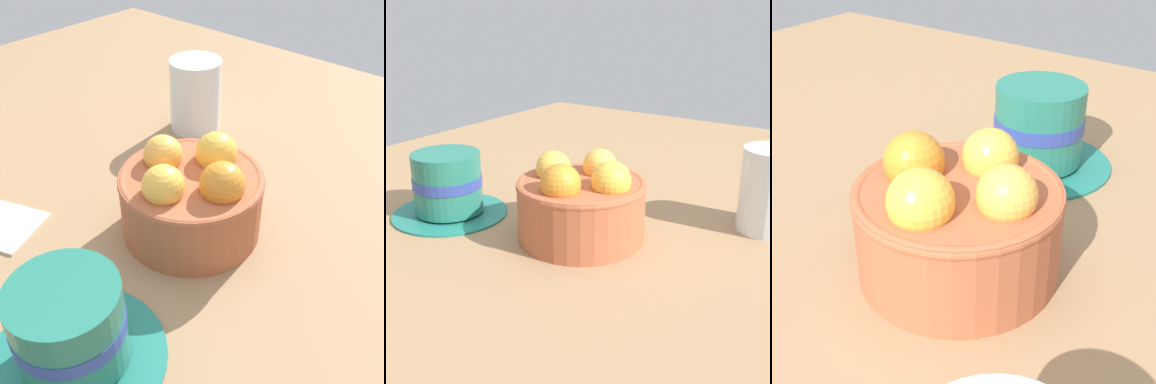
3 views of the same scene
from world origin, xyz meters
The scene contains 3 objects.
ground_plane centered at (0.00, 0.00, -2.22)cm, with size 139.89×110.24×4.44cm, color #997551.
terracotta_bowl centered at (-0.04, -0.03, 4.65)cm, with size 15.42×15.42×10.40cm.
coffee_cup centered at (-3.91, 18.74, 3.93)cm, with size 15.26×15.26×8.55cm.
Camera 3 is at (20.66, -27.31, 27.22)cm, focal length 52.23 mm.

